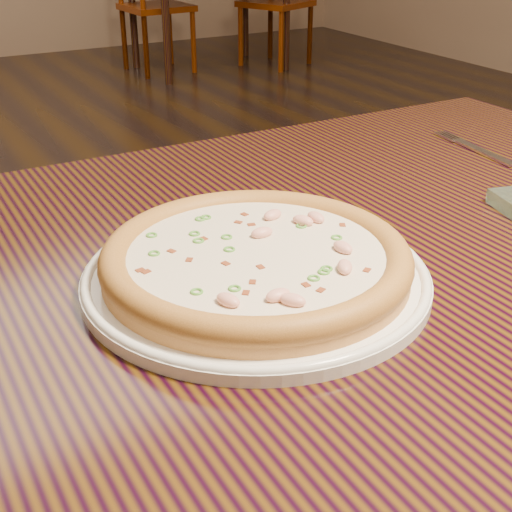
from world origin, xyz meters
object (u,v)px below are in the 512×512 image
pizza (256,259)px  hero_table (324,315)px  plate (256,275)px  chair_d (280,1)px  chair_c (149,7)px

pizza → hero_table: bearing=22.7°
plate → chair_d: 4.77m
plate → pizza: (0.00, -0.00, 0.02)m
hero_table → plate: (-0.12, -0.05, 0.11)m
chair_c → chair_d: 0.95m
hero_table → plate: size_ratio=3.51×
hero_table → chair_c: (1.44, 4.21, -0.21)m
hero_table → chair_d: size_ratio=1.26×
plate → chair_d: size_ratio=0.36×
chair_c → chair_d: bearing=-11.9°
plate → chair_c: size_ratio=0.36×
chair_d → hero_table: bearing=-120.5°
hero_table → pizza: 0.18m
plate → chair_c: (1.56, 4.26, -0.32)m
pizza → chair_c: size_ratio=0.32×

